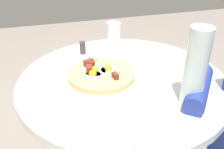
{
  "coord_description": "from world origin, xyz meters",
  "views": [
    {
      "loc": [
        0.84,
        -0.28,
        1.27
      ],
      "look_at": [
        -0.01,
        -0.04,
        0.77
      ],
      "focal_mm": 41.79,
      "sensor_mm": 36.0,
      "label": 1
    }
  ],
  "objects_px": {
    "breakfast_pizza": "(101,74)",
    "water_glass": "(114,36)",
    "water_bottle": "(196,68)",
    "pizza_plate": "(101,78)",
    "bread_plate": "(174,68)",
    "salt_shaker": "(153,87)",
    "dining_table": "(122,114)",
    "pepper_shaker": "(83,48)",
    "fork": "(149,126)",
    "knife": "(138,122)"
  },
  "relations": [
    {
      "from": "dining_table",
      "to": "pepper_shaker",
      "type": "height_order",
      "value": "pepper_shaker"
    },
    {
      "from": "salt_shaker",
      "to": "knife",
      "type": "bearing_deg",
      "value": -37.84
    },
    {
      "from": "fork",
      "to": "bread_plate",
      "type": "bearing_deg",
      "value": 12.16
    },
    {
      "from": "pizza_plate",
      "to": "water_bottle",
      "type": "distance_m",
      "value": 0.36
    },
    {
      "from": "dining_table",
      "to": "pizza_plate",
      "type": "bearing_deg",
      "value": -98.32
    },
    {
      "from": "bread_plate",
      "to": "salt_shaker",
      "type": "height_order",
      "value": "salt_shaker"
    },
    {
      "from": "fork",
      "to": "pepper_shaker",
      "type": "xyz_separation_m",
      "value": [
        -0.57,
        -0.09,
        0.02
      ]
    },
    {
      "from": "breakfast_pizza",
      "to": "salt_shaker",
      "type": "distance_m",
      "value": 0.21
    },
    {
      "from": "knife",
      "to": "pepper_shaker",
      "type": "xyz_separation_m",
      "value": [
        -0.54,
        -0.07,
        0.02
      ]
    },
    {
      "from": "pizza_plate",
      "to": "fork",
      "type": "bearing_deg",
      "value": 12.29
    },
    {
      "from": "bread_plate",
      "to": "water_bottle",
      "type": "height_order",
      "value": "water_bottle"
    },
    {
      "from": "water_glass",
      "to": "water_bottle",
      "type": "bearing_deg",
      "value": 13.09
    },
    {
      "from": "pizza_plate",
      "to": "knife",
      "type": "distance_m",
      "value": 0.29
    },
    {
      "from": "dining_table",
      "to": "pepper_shaker",
      "type": "relative_size",
      "value": 14.11
    },
    {
      "from": "fork",
      "to": "knife",
      "type": "xyz_separation_m",
      "value": [
        -0.03,
        -0.02,
        0.0
      ]
    },
    {
      "from": "dining_table",
      "to": "salt_shaker",
      "type": "height_order",
      "value": "salt_shaker"
    },
    {
      "from": "bread_plate",
      "to": "fork",
      "type": "relative_size",
      "value": 1.0
    },
    {
      "from": "bread_plate",
      "to": "water_bottle",
      "type": "xyz_separation_m",
      "value": [
        0.23,
        -0.06,
        0.13
      ]
    },
    {
      "from": "salt_shaker",
      "to": "pepper_shaker",
      "type": "height_order",
      "value": "pepper_shaker"
    },
    {
      "from": "knife",
      "to": "salt_shaker",
      "type": "height_order",
      "value": "salt_shaker"
    },
    {
      "from": "water_glass",
      "to": "fork",
      "type": "bearing_deg",
      "value": -6.2
    },
    {
      "from": "water_glass",
      "to": "salt_shaker",
      "type": "xyz_separation_m",
      "value": [
        0.42,
        0.02,
        -0.04
      ]
    },
    {
      "from": "salt_shaker",
      "to": "pepper_shaker",
      "type": "relative_size",
      "value": 0.83
    },
    {
      "from": "breakfast_pizza",
      "to": "knife",
      "type": "bearing_deg",
      "value": 9.39
    },
    {
      "from": "bread_plate",
      "to": "knife",
      "type": "height_order",
      "value": "bread_plate"
    },
    {
      "from": "water_bottle",
      "to": "pepper_shaker",
      "type": "distance_m",
      "value": 0.57
    },
    {
      "from": "breakfast_pizza",
      "to": "water_glass",
      "type": "xyz_separation_m",
      "value": [
        -0.28,
        0.13,
        0.04
      ]
    },
    {
      "from": "knife",
      "to": "water_bottle",
      "type": "bearing_deg",
      "value": -25.38
    },
    {
      "from": "pizza_plate",
      "to": "knife",
      "type": "xyz_separation_m",
      "value": [
        0.28,
        0.04,
        0.0
      ]
    },
    {
      "from": "water_bottle",
      "to": "pizza_plate",
      "type": "bearing_deg",
      "value": -132.64
    },
    {
      "from": "bread_plate",
      "to": "fork",
      "type": "bearing_deg",
      "value": -38.17
    },
    {
      "from": "breakfast_pizza",
      "to": "water_glass",
      "type": "bearing_deg",
      "value": 154.32
    },
    {
      "from": "breakfast_pizza",
      "to": "fork",
      "type": "bearing_deg",
      "value": 12.64
    },
    {
      "from": "breakfast_pizza",
      "to": "bread_plate",
      "type": "bearing_deg",
      "value": 89.83
    },
    {
      "from": "dining_table",
      "to": "knife",
      "type": "distance_m",
      "value": 0.33
    },
    {
      "from": "bread_plate",
      "to": "pepper_shaker",
      "type": "height_order",
      "value": "pepper_shaker"
    },
    {
      "from": "pizza_plate",
      "to": "water_glass",
      "type": "distance_m",
      "value": 0.32
    },
    {
      "from": "pizza_plate",
      "to": "salt_shaker",
      "type": "xyz_separation_m",
      "value": [
        0.14,
        0.15,
        0.02
      ]
    },
    {
      "from": "bread_plate",
      "to": "salt_shaker",
      "type": "xyz_separation_m",
      "value": [
        0.14,
        -0.16,
        0.02
      ]
    },
    {
      "from": "dining_table",
      "to": "salt_shaker",
      "type": "distance_m",
      "value": 0.25
    },
    {
      "from": "dining_table",
      "to": "water_bottle",
      "type": "distance_m",
      "value": 0.42
    },
    {
      "from": "water_bottle",
      "to": "dining_table",
      "type": "bearing_deg",
      "value": -142.51
    },
    {
      "from": "dining_table",
      "to": "fork",
      "type": "height_order",
      "value": "fork"
    },
    {
      "from": "water_bottle",
      "to": "pepper_shaker",
      "type": "xyz_separation_m",
      "value": [
        -0.49,
        -0.28,
        -0.11
      ]
    },
    {
      "from": "breakfast_pizza",
      "to": "knife",
      "type": "relative_size",
      "value": 1.44
    },
    {
      "from": "water_bottle",
      "to": "pepper_shaker",
      "type": "height_order",
      "value": "water_bottle"
    },
    {
      "from": "fork",
      "to": "salt_shaker",
      "type": "bearing_deg",
      "value": 23.16
    },
    {
      "from": "water_bottle",
      "to": "knife",
      "type": "bearing_deg",
      "value": -75.72
    },
    {
      "from": "fork",
      "to": "pizza_plate",
      "type": "bearing_deg",
      "value": 62.62
    },
    {
      "from": "dining_table",
      "to": "breakfast_pizza",
      "type": "height_order",
      "value": "breakfast_pizza"
    }
  ]
}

